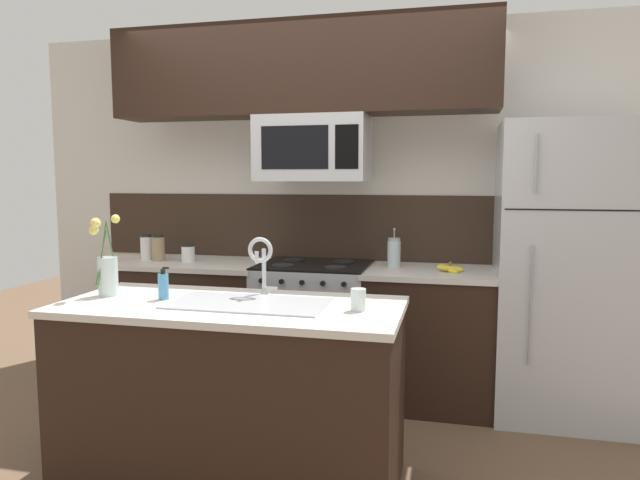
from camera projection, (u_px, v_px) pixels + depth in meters
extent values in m
plane|color=brown|center=(275.00, 451.00, 3.17)|extent=(10.00, 10.00, 0.00)
cube|color=silver|center=(366.00, 207.00, 4.20)|extent=(5.20, 0.10, 2.60)
cube|color=#332319|center=(325.00, 227.00, 4.23)|extent=(3.58, 0.01, 0.48)
cube|color=black|center=(199.00, 325.00, 4.20)|extent=(1.00, 0.62, 0.88)
cube|color=beige|center=(197.00, 264.00, 4.15)|extent=(1.03, 0.65, 0.03)
cube|color=black|center=(429.00, 339.00, 3.81)|extent=(0.82, 0.62, 0.88)
cube|color=beige|center=(430.00, 272.00, 3.76)|extent=(0.85, 0.65, 0.03)
cube|color=#B7BABF|center=(314.00, 330.00, 3.99)|extent=(0.76, 0.62, 0.91)
cube|color=black|center=(314.00, 265.00, 3.94)|extent=(0.76, 0.62, 0.01)
cylinder|color=black|center=(283.00, 265.00, 3.85)|extent=(0.15, 0.15, 0.01)
cylinder|color=black|center=(336.00, 267.00, 3.77)|extent=(0.15, 0.15, 0.01)
cylinder|color=black|center=(294.00, 260.00, 4.12)|extent=(0.15, 0.15, 0.01)
cylinder|color=black|center=(344.00, 261.00, 4.03)|extent=(0.15, 0.15, 0.01)
cylinder|color=black|center=(261.00, 281.00, 3.70)|extent=(0.03, 0.02, 0.03)
cylinder|color=black|center=(281.00, 281.00, 3.67)|extent=(0.03, 0.02, 0.03)
cylinder|color=black|center=(302.00, 282.00, 3.64)|extent=(0.03, 0.02, 0.03)
cylinder|color=black|center=(323.00, 283.00, 3.61)|extent=(0.03, 0.02, 0.03)
cylinder|color=black|center=(344.00, 284.00, 3.58)|extent=(0.03, 0.02, 0.03)
cube|color=#B7BABF|center=(313.00, 149.00, 3.84)|extent=(0.74, 0.40, 0.43)
cube|color=black|center=(294.00, 147.00, 3.66)|extent=(0.45, 0.00, 0.28)
cube|color=black|center=(347.00, 147.00, 3.58)|extent=(0.15, 0.00, 0.28)
cube|color=black|center=(299.00, 70.00, 3.77)|extent=(2.58, 0.34, 0.60)
cube|color=#B7BABF|center=(569.00, 272.00, 3.58)|extent=(0.89, 0.72, 1.85)
cube|color=black|center=(585.00, 210.00, 3.19)|extent=(0.86, 0.00, 0.01)
cylinder|color=#99999E|center=(536.00, 164.00, 3.21)|extent=(0.01, 0.01, 0.33)
cylinder|color=#99999E|center=(531.00, 306.00, 3.29)|extent=(0.01, 0.01, 0.70)
cylinder|color=silver|center=(147.00, 248.00, 4.23)|extent=(0.10, 0.10, 0.17)
cylinder|color=black|center=(147.00, 236.00, 4.22)|extent=(0.09, 0.09, 0.02)
cylinder|color=#997F5B|center=(158.00, 249.00, 4.17)|extent=(0.09, 0.09, 0.17)
cylinder|color=black|center=(158.00, 236.00, 4.16)|extent=(0.09, 0.09, 0.02)
cylinder|color=silver|center=(188.00, 254.00, 4.14)|extent=(0.10, 0.10, 0.11)
cylinder|color=black|center=(188.00, 245.00, 4.13)|extent=(0.09, 0.09, 0.01)
ellipsoid|color=yellow|center=(448.00, 269.00, 3.67)|extent=(0.15, 0.14, 0.07)
ellipsoid|color=yellow|center=(449.00, 268.00, 3.68)|extent=(0.17, 0.10, 0.05)
ellipsoid|color=yellow|center=(450.00, 269.00, 3.67)|extent=(0.18, 0.06, 0.05)
ellipsoid|color=yellow|center=(451.00, 268.00, 3.68)|extent=(0.18, 0.05, 0.05)
ellipsoid|color=yellow|center=(452.00, 269.00, 3.66)|extent=(0.17, 0.11, 0.06)
ellipsoid|color=yellow|center=(452.00, 269.00, 3.68)|extent=(0.16, 0.14, 0.05)
cylinder|color=brown|center=(450.00, 264.00, 3.67)|extent=(0.02, 0.02, 0.03)
cylinder|color=silver|center=(394.00, 254.00, 3.87)|extent=(0.09, 0.09, 0.18)
cylinder|color=#A3A3AA|center=(394.00, 239.00, 3.86)|extent=(0.08, 0.08, 0.02)
cylinder|color=#A3A3AA|center=(394.00, 234.00, 3.85)|extent=(0.01, 0.01, 0.05)
sphere|color=#A3A3AA|center=(394.00, 229.00, 3.85)|extent=(0.02, 0.02, 0.02)
cube|color=black|center=(232.00, 397.00, 2.81)|extent=(1.63, 0.72, 0.88)
cube|color=beige|center=(230.00, 307.00, 2.76)|extent=(1.66, 0.75, 0.03)
cube|color=#ADAFB5|center=(248.00, 303.00, 2.74)|extent=(0.76, 0.39, 0.01)
cube|color=#ADAFB5|center=(215.00, 317.00, 2.79)|extent=(0.30, 0.30, 0.15)
cube|color=#ADAFB5|center=(283.00, 321.00, 2.71)|extent=(0.30, 0.30, 0.15)
cylinder|color=#B7BABF|center=(264.00, 292.00, 2.97)|extent=(0.04, 0.04, 0.02)
cylinder|color=#B7BABF|center=(264.00, 270.00, 2.95)|extent=(0.02, 0.02, 0.22)
torus|color=#B7BABF|center=(260.00, 250.00, 2.89)|extent=(0.13, 0.02, 0.13)
cylinder|color=#B7BABF|center=(257.00, 257.00, 2.84)|extent=(0.02, 0.02, 0.06)
cube|color=#B7BABF|center=(271.00, 288.00, 2.96)|extent=(0.07, 0.01, 0.01)
cylinder|color=#4C93C6|center=(163.00, 287.00, 2.84)|extent=(0.05, 0.05, 0.13)
cylinder|color=black|center=(163.00, 271.00, 2.83)|extent=(0.02, 0.02, 0.02)
cube|color=black|center=(166.00, 268.00, 2.83)|extent=(0.03, 0.01, 0.01)
cylinder|color=silver|center=(358.00, 300.00, 2.60)|extent=(0.07, 0.07, 0.10)
cylinder|color=silver|center=(108.00, 276.00, 2.93)|extent=(0.10, 0.10, 0.20)
cylinder|color=silver|center=(109.00, 289.00, 2.94)|extent=(0.09, 0.09, 0.06)
cylinder|color=#386B2D|center=(112.00, 251.00, 2.94)|extent=(0.02, 0.06, 0.33)
sphere|color=#EFE066|center=(115.00, 219.00, 2.95)|extent=(0.05, 0.05, 0.05)
cylinder|color=#386B2D|center=(101.00, 258.00, 2.90)|extent=(0.04, 0.06, 0.28)
sphere|color=#EFE066|center=(94.00, 230.00, 2.86)|extent=(0.05, 0.05, 0.05)
cylinder|color=#386B2D|center=(102.00, 254.00, 2.89)|extent=(0.02, 0.07, 0.32)
sphere|color=#EFE066|center=(96.00, 223.00, 2.84)|extent=(0.05, 0.05, 0.05)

